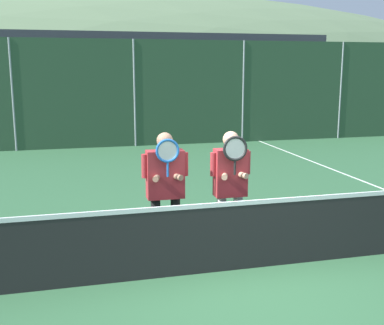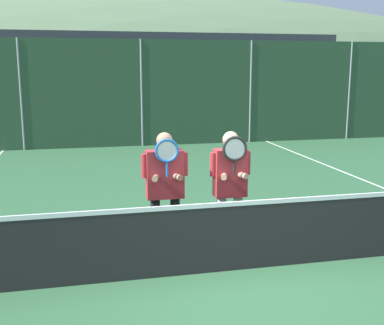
{
  "view_description": "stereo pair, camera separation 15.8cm",
  "coord_description": "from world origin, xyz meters",
  "px_view_note": "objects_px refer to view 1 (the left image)",
  "views": [
    {
      "loc": [
        -2.02,
        -5.43,
        2.54
      ],
      "look_at": [
        -0.44,
        0.82,
        1.25
      ],
      "focal_mm": 45.0,
      "sensor_mm": 36.0,
      "label": 1
    },
    {
      "loc": [
        -1.87,
        -5.47,
        2.54
      ],
      "look_at": [
        -0.44,
        0.82,
        1.25
      ],
      "focal_mm": 45.0,
      "sensor_mm": 36.0,
      "label": 2
    }
  ],
  "objects_px": {
    "player_center_left": "(230,181)",
    "car_left_of_center": "(68,114)",
    "car_right_of_center": "(309,107)",
    "player_leftmost": "(165,183)",
    "car_center": "(196,110)"
  },
  "relations": [
    {
      "from": "player_leftmost",
      "to": "player_center_left",
      "type": "bearing_deg",
      "value": -7.75
    },
    {
      "from": "player_center_left",
      "to": "car_center",
      "type": "distance_m",
      "value": 12.15
    },
    {
      "from": "player_center_left",
      "to": "car_center",
      "type": "relative_size",
      "value": 0.38
    },
    {
      "from": "player_leftmost",
      "to": "car_right_of_center",
      "type": "height_order",
      "value": "car_right_of_center"
    },
    {
      "from": "player_center_left",
      "to": "car_left_of_center",
      "type": "height_order",
      "value": "player_center_left"
    },
    {
      "from": "player_center_left",
      "to": "car_center",
      "type": "xyz_separation_m",
      "value": [
        2.63,
        11.86,
        -0.1
      ]
    },
    {
      "from": "player_leftmost",
      "to": "car_right_of_center",
      "type": "bearing_deg",
      "value": 54.94
    },
    {
      "from": "car_left_of_center",
      "to": "car_right_of_center",
      "type": "height_order",
      "value": "car_right_of_center"
    },
    {
      "from": "player_leftmost",
      "to": "car_center",
      "type": "bearing_deg",
      "value": 73.37
    },
    {
      "from": "player_center_left",
      "to": "car_left_of_center",
      "type": "distance_m",
      "value": 12.06
    },
    {
      "from": "player_center_left",
      "to": "car_right_of_center",
      "type": "height_order",
      "value": "car_right_of_center"
    },
    {
      "from": "player_center_left",
      "to": "car_right_of_center",
      "type": "xyz_separation_m",
      "value": [
        7.41,
        11.92,
        -0.1
      ]
    },
    {
      "from": "car_center",
      "to": "player_center_left",
      "type": "bearing_deg",
      "value": -102.52
    },
    {
      "from": "car_left_of_center",
      "to": "car_center",
      "type": "distance_m",
      "value": 4.77
    },
    {
      "from": "car_right_of_center",
      "to": "player_leftmost",
      "type": "bearing_deg",
      "value": -125.06
    }
  ]
}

